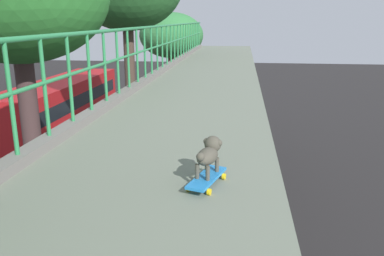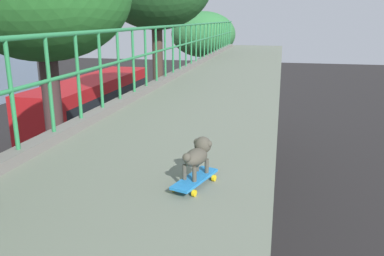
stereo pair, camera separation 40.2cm
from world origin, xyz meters
name	(u,v)px [view 2 (the right image)]	position (x,y,z in m)	size (l,w,h in m)	color
city_bus	(94,103)	(-7.98, 18.60, 1.85)	(2.75, 11.29, 3.27)	red
roadside_tree_farthest	(203,36)	(-2.25, 21.45, 5.54)	(3.71, 3.71, 6.92)	brown
toy_skateboard	(195,179)	(1.60, 1.38, 5.24)	(0.32, 0.57, 0.08)	#2483D7
small_dog	(198,153)	(1.62, 1.46, 5.45)	(0.24, 0.40, 0.31)	#504C3F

